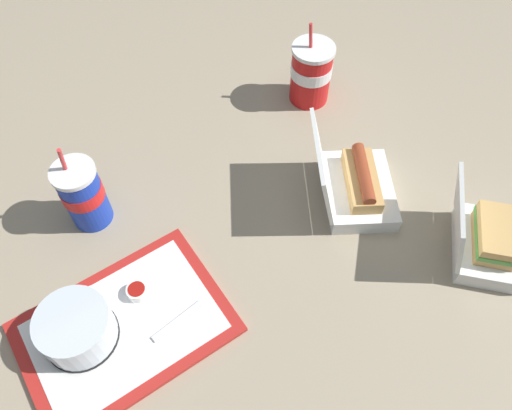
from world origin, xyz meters
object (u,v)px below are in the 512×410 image
object	(u,v)px
plastic_fork	(178,321)
clamshell_sandwich_corner	(487,240)
soda_cup_back	(311,73)
ketchup_cup	(137,291)
clamshell_hotdog_center	(355,185)
food_tray	(125,328)
cake_container	(77,329)
soda_cup_corner	(83,194)

from	to	relation	value
plastic_fork	clamshell_sandwich_corner	size ratio (longest dim) A/B	0.47
plastic_fork	soda_cup_back	xyz separation A→B (m)	(-0.54, -0.38, 0.06)
ketchup_cup	clamshell_hotdog_center	world-z (taller)	clamshell_hotdog_center
food_tray	ketchup_cup	world-z (taller)	ketchup_cup
food_tray	clamshell_sandwich_corner	world-z (taller)	clamshell_sandwich_corner
clamshell_hotdog_center	plastic_fork	bearing A→B (deg)	9.39
clamshell_sandwich_corner	cake_container	bearing A→B (deg)	-16.72
food_tray	plastic_fork	world-z (taller)	plastic_fork
cake_container	soda_cup_back	distance (m)	0.77
soda_cup_back	soda_cup_corner	size ratio (longest dim) A/B	0.98
food_tray	clamshell_hotdog_center	xyz separation A→B (m)	(-0.54, -0.03, 0.03)
plastic_fork	soda_cup_corner	size ratio (longest dim) A/B	0.50
food_tray	ketchup_cup	size ratio (longest dim) A/B	9.69
plastic_fork	clamshell_sandwich_corner	distance (m)	0.62
ketchup_cup	clamshell_hotdog_center	bearing A→B (deg)	178.71
clamshell_sandwich_corner	clamshell_hotdog_center	bearing A→B (deg)	-59.57
plastic_fork	clamshell_sandwich_corner	world-z (taller)	clamshell_sandwich_corner
ketchup_cup	cake_container	bearing A→B (deg)	12.02
cake_container	clamshell_sandwich_corner	bearing A→B (deg)	163.28
soda_cup_back	food_tray	bearing A→B (deg)	28.36
clamshell_sandwich_corner	soda_cup_corner	world-z (taller)	soda_cup_corner
food_tray	cake_container	size ratio (longest dim) A/B	2.91
plastic_fork	ketchup_cup	bearing A→B (deg)	-74.83
plastic_fork	soda_cup_corner	xyz separation A→B (m)	(0.06, -0.31, 0.07)
clamshell_sandwich_corner	soda_cup_back	bearing A→B (deg)	-84.36
clamshell_sandwich_corner	soda_cup_corner	distance (m)	0.81
clamshell_hotdog_center	clamshell_sandwich_corner	bearing A→B (deg)	120.43
food_tray	plastic_fork	size ratio (longest dim) A/B	3.52
cake_container	clamshell_hotdog_center	distance (m)	0.62
ketchup_cup	soda_cup_corner	bearing A→B (deg)	-86.66
soda_cup_back	soda_cup_corner	distance (m)	0.60
clamshell_sandwich_corner	soda_cup_back	size ratio (longest dim) A/B	1.10
clamshell_sandwich_corner	plastic_fork	bearing A→B (deg)	-15.64
soda_cup_corner	clamshell_hotdog_center	bearing A→B (deg)	155.35
cake_container	clamshell_sandwich_corner	size ratio (longest dim) A/B	0.56
plastic_fork	soda_cup_back	size ratio (longest dim) A/B	0.51
food_tray	soda_cup_back	size ratio (longest dim) A/B	1.81
soda_cup_back	clamshell_hotdog_center	bearing A→B (deg)	74.02
clamshell_hotdog_center	soda_cup_back	xyz separation A→B (m)	(-0.09, -0.31, 0.04)
ketchup_cup	clamshell_sandwich_corner	bearing A→B (deg)	158.37
food_tray	cake_container	xyz separation A→B (m)	(0.07, -0.02, 0.04)
food_tray	plastic_fork	distance (m)	0.10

